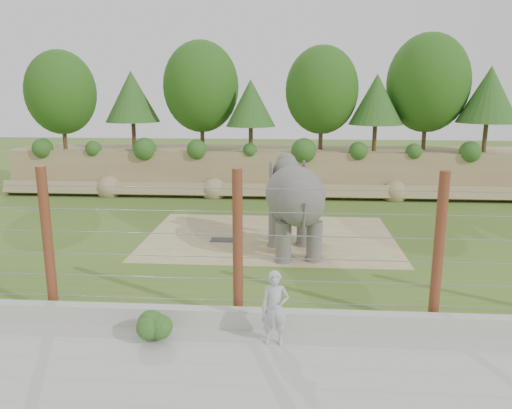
# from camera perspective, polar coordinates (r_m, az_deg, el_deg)

# --- Properties ---
(ground) EXTENTS (90.00, 90.00, 0.00)m
(ground) POSITION_cam_1_polar(r_m,az_deg,el_deg) (17.62, -0.47, -6.54)
(ground) COLOR #405D21
(ground) RESTS_ON ground
(back_embankment) EXTENTS (30.00, 5.52, 8.77)m
(back_embankment) POSITION_cam_1_polar(r_m,az_deg,el_deg) (29.31, 2.68, 9.19)
(back_embankment) COLOR #8D7852
(back_embankment) RESTS_ON ground
(dirt_patch) EXTENTS (10.00, 7.00, 0.02)m
(dirt_patch) POSITION_cam_1_polar(r_m,az_deg,el_deg) (20.44, 1.60, -3.74)
(dirt_patch) COLOR #998A5A
(dirt_patch) RESTS_ON ground
(drain_grate) EXTENTS (1.00, 0.60, 0.03)m
(drain_grate) POSITION_cam_1_polar(r_m,az_deg,el_deg) (20.02, -3.76, -4.05)
(drain_grate) COLOR #262628
(drain_grate) RESTS_ON dirt_patch
(elephant) EXTENTS (2.52, 4.44, 3.39)m
(elephant) POSITION_cam_1_polar(r_m,az_deg,el_deg) (18.08, 4.44, -0.47)
(elephant) COLOR #605C56
(elephant) RESTS_ON ground
(stone_ball) EXTENTS (0.80, 0.80, 0.80)m
(stone_ball) POSITION_cam_1_polar(r_m,az_deg,el_deg) (19.82, 6.42, -3.13)
(stone_ball) COLOR gray
(stone_ball) RESTS_ON dirt_patch
(retaining_wall) EXTENTS (26.00, 0.35, 0.50)m
(retaining_wall) POSITION_cam_1_polar(r_m,az_deg,el_deg) (12.92, -2.28, -12.87)
(retaining_wall) COLOR #B9B7AC
(retaining_wall) RESTS_ON ground
(walkway) EXTENTS (26.00, 4.00, 0.01)m
(walkway) POSITION_cam_1_polar(r_m,az_deg,el_deg) (11.30, -3.44, -18.40)
(walkway) COLOR #B9B7AC
(walkway) RESTS_ON ground
(barrier_fence) EXTENTS (20.26, 0.26, 4.00)m
(barrier_fence) POSITION_cam_1_polar(r_m,az_deg,el_deg) (12.74, -2.10, -4.78)
(barrier_fence) COLOR maroon
(barrier_fence) RESTS_ON ground
(walkway_shrub) EXTENTS (0.75, 0.75, 0.75)m
(walkway_shrub) POSITION_cam_1_polar(r_m,az_deg,el_deg) (12.48, -11.28, -13.43)
(walkway_shrub) COLOR #21541B
(walkway_shrub) RESTS_ON walkway
(zookeeper) EXTENTS (0.66, 0.44, 1.80)m
(zookeeper) POSITION_cam_1_polar(r_m,az_deg,el_deg) (11.89, 2.18, -11.75)
(zookeeper) COLOR silver
(zookeeper) RESTS_ON walkway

